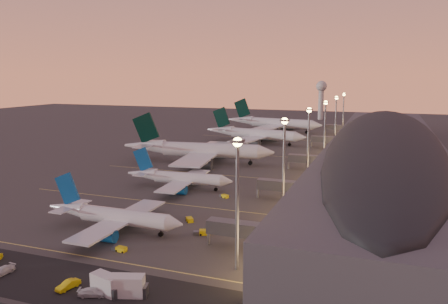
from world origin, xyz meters
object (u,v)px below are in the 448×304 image
at_px(airliner_wide_mid, 254,134).
at_px(airliner_wide_far, 273,123).
at_px(airliner_wide_near, 197,150).
at_px(catering_truck_a, 107,285).
at_px(baggage_tug_d, 189,219).
at_px(service_van_e, 92,292).
at_px(service_van_d, 68,285).
at_px(baggage_tug_c, 224,196).
at_px(catering_truck_b, 129,286).
at_px(airliner_narrow_north, 179,178).
at_px(baggage_tug_a, 120,249).
at_px(radar_tower, 321,94).
at_px(baggage_tug_b, 203,232).
at_px(airliner_narrow_south, 113,216).
at_px(service_van_c, 2,271).

height_order(airliner_wide_mid, airliner_wide_far, airliner_wide_far).
distance_m(airliner_wide_near, catering_truck_a, 114.75).
xyz_separation_m(baggage_tug_d, service_van_e, (0.75, -41.04, 0.19)).
height_order(service_van_d, service_van_e, service_van_d).
bearing_deg(baggage_tug_c, catering_truck_b, -54.21).
bearing_deg(airliner_wide_near, airliner_narrow_north, -81.91).
bearing_deg(service_van_e, baggage_tug_a, 0.65).
bearing_deg(airliner_narrow_north, radar_tower, 83.82).
relative_size(airliner_narrow_north, radar_tower, 1.15).
xyz_separation_m(airliner_wide_mid, baggage_tug_b, (28.51, -140.30, -4.44)).
distance_m(airliner_narrow_south, radar_tower, 290.22).
height_order(airliner_narrow_south, catering_truck_b, airliner_narrow_south).
xyz_separation_m(radar_tower, baggage_tug_a, (-0.42, -300.14, -21.41)).
bearing_deg(baggage_tug_d, baggage_tug_a, -52.60).
bearing_deg(service_van_d, catering_truck_b, 20.77).
bearing_deg(baggage_tug_b, service_van_d, -131.12).
xyz_separation_m(airliner_narrow_south, baggage_tug_a, (8.84, -10.65, -3.01)).
height_order(radar_tower, service_van_d, radar_tower).
height_order(airliner_wide_far, catering_truck_a, airliner_wide_far).
height_order(airliner_wide_mid, service_van_d, airliner_wide_mid).
bearing_deg(airliner_narrow_north, service_van_d, -83.37).
bearing_deg(airliner_wide_far, catering_truck_b, -73.28).
bearing_deg(catering_truck_b, airliner_narrow_north, 91.48).
bearing_deg(airliner_wide_near, baggage_tug_a, -83.68).
distance_m(catering_truck_a, service_van_d, 7.58).
xyz_separation_m(catering_truck_b, service_van_e, (-5.86, -2.32, -1.01)).
relative_size(radar_tower, baggage_tug_a, 9.30).
xyz_separation_m(airliner_narrow_north, airliner_wide_near, (-11.58, 41.62, 2.05)).
bearing_deg(service_van_d, airliner_narrow_south, 121.96).
height_order(airliner_narrow_north, airliner_wide_far, airliner_wide_far).
height_order(airliner_narrow_south, catering_truck_a, airliner_narrow_south).
bearing_deg(service_van_c, airliner_wide_near, 100.94).
xyz_separation_m(catering_truck_a, service_van_d, (-7.47, -0.95, -0.85)).
bearing_deg(service_van_e, airliner_narrow_north, -4.84).
relative_size(baggage_tug_b, catering_truck_b, 0.62).
distance_m(airliner_wide_mid, radar_tower, 146.59).
bearing_deg(radar_tower, catering_truck_b, -87.82).
bearing_deg(service_van_d, radar_tower, 102.83).
xyz_separation_m(airliner_wide_mid, service_van_d, (16.61, -172.93, -4.25)).
height_order(radar_tower, catering_truck_a, radar_tower).
bearing_deg(baggage_tug_d, airliner_wide_mid, 150.89).
xyz_separation_m(baggage_tug_c, baggage_tug_d, (-0.82, -23.92, 0.05)).
distance_m(airliner_wide_mid, catering_truck_a, 173.68).
height_order(airliner_narrow_south, service_van_d, airliner_narrow_south).
distance_m(airliner_wide_mid, airliner_wide_far, 53.71).
relative_size(radar_tower, service_van_e, 6.90).
bearing_deg(airliner_narrow_north, baggage_tug_c, -20.01).
relative_size(baggage_tug_b, catering_truck_a, 0.66).
bearing_deg(baggage_tug_d, baggage_tug_c, 139.73).
height_order(airliner_wide_mid, catering_truck_a, airliner_wide_mid).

